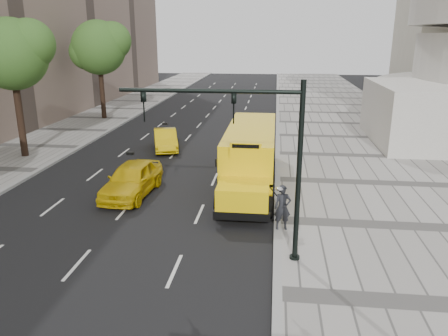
# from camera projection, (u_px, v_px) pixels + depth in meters

# --- Properties ---
(ground) EXTENTS (140.00, 140.00, 0.00)m
(ground) POSITION_uv_depth(u_px,v_px,m) (171.00, 177.00, 24.73)
(ground) COLOR black
(ground) RESTS_ON ground
(sidewalk_museum) EXTENTS (12.00, 140.00, 0.15)m
(sidewalk_museum) POSITION_uv_depth(u_px,v_px,m) (390.00, 184.00, 23.36)
(sidewalk_museum) COLOR gray
(sidewalk_museum) RESTS_ON ground
(curb_museum) EXTENTS (0.30, 140.00, 0.15)m
(curb_museum) POSITION_uv_depth(u_px,v_px,m) (277.00, 180.00, 24.03)
(curb_museum) COLOR gray
(curb_museum) RESTS_ON ground
(curb_far) EXTENTS (0.30, 140.00, 0.15)m
(curb_far) POSITION_uv_depth(u_px,v_px,m) (38.00, 171.00, 25.60)
(curb_far) COLOR gray
(curb_far) RESTS_ON ground
(tree_b) EXTENTS (4.96, 4.41, 8.82)m
(tree_b) POSITION_uv_depth(u_px,v_px,m) (13.00, 54.00, 26.78)
(tree_b) COLOR black
(tree_b) RESTS_ON ground
(tree_c) EXTENTS (5.52, 4.91, 9.11)m
(tree_c) POSITION_uv_depth(u_px,v_px,m) (100.00, 47.00, 39.84)
(tree_c) COLOR black
(tree_c) RESTS_ON ground
(school_bus) EXTENTS (2.96, 11.56, 3.19)m
(school_bus) POSITION_uv_depth(u_px,v_px,m) (251.00, 151.00, 23.51)
(school_bus) COLOR yellow
(school_bus) RESTS_ON ground
(taxi_near) EXTENTS (2.29, 5.04, 1.68)m
(taxi_near) POSITION_uv_depth(u_px,v_px,m) (132.00, 179.00, 21.81)
(taxi_near) COLOR gold
(taxi_near) RESTS_ON ground
(taxi_far) EXTENTS (2.71, 4.59, 1.43)m
(taxi_far) POSITION_uv_depth(u_px,v_px,m) (165.00, 140.00, 30.59)
(taxi_far) COLOR gold
(taxi_far) RESTS_ON ground
(pedestrian) EXTENTS (0.74, 0.54, 1.86)m
(pedestrian) POSITION_uv_depth(u_px,v_px,m) (283.00, 207.00, 17.58)
(pedestrian) COLOR #222327
(pedestrian) RESTS_ON sidewalk_museum
(traffic_signal) EXTENTS (6.18, 0.36, 6.40)m
(traffic_signal) POSITION_uv_depth(u_px,v_px,m) (257.00, 150.00, 14.47)
(traffic_signal) COLOR black
(traffic_signal) RESTS_ON ground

